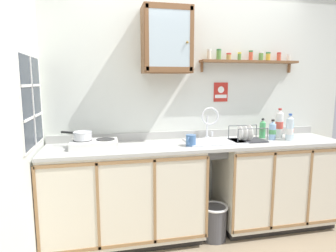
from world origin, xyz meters
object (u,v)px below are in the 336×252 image
bottle_water_blue_1 (272,131)px  bottle_opaque_white_3 (279,124)px  saucepan (82,135)px  trash_bin (214,222)px  sink (214,144)px  bottle_soda_green_2 (262,129)px  mug (191,140)px  wall_cabinet (167,40)px  warning_sign (221,92)px  bottle_detergent_teal_0 (291,129)px  bottle_water_clear_4 (290,129)px  dish_rack (247,137)px  hot_plate_stove (94,144)px

bottle_water_blue_1 → bottle_opaque_white_3: (0.12, 0.07, 0.05)m
saucepan → trash_bin: size_ratio=0.82×
sink → bottle_soda_green_2: 0.61m
mug → wall_cabinet: wall_cabinet is taller
warning_sign → trash_bin: (-0.21, -0.43, -1.27)m
sink → bottle_detergent_teal_0: bearing=-0.9°
bottle_soda_green_2 → warning_sign: warning_sign is taller
wall_cabinet → warning_sign: size_ratio=3.06×
bottle_opaque_white_3 → bottle_water_clear_4: size_ratio=1.16×
mug → warning_sign: bearing=40.3°
saucepan → bottle_water_clear_4: 2.09m
bottle_water_blue_1 → dish_rack: bearing=-176.9°
saucepan → warning_sign: size_ratio=1.41×
sink → warning_sign: (0.16, 0.24, 0.51)m
bottle_water_blue_1 → bottle_opaque_white_3: 0.15m
bottle_soda_green_2 → hot_plate_stove: bearing=-177.2°
bottle_detergent_teal_0 → warning_sign: bearing=160.1°
dish_rack → warning_sign: bearing=120.8°
bottle_soda_green_2 → dish_rack: (-0.25, -0.13, -0.06)m
dish_rack → trash_bin: bearing=-160.8°
bottle_water_blue_1 → bottle_opaque_white_3: bearing=30.4°
sink → trash_bin: (-0.05, -0.18, -0.75)m
bottle_detergent_teal_0 → dish_rack: bearing=-176.1°
bottle_water_blue_1 → hot_plate_stove: bearing=179.2°
wall_cabinet → warning_sign: bearing=11.8°
hot_plate_stove → wall_cabinet: wall_cabinet is taller
hot_plate_stove → bottle_water_clear_4: size_ratio=1.54×
hot_plate_stove → bottle_opaque_white_3: bottle_opaque_white_3 is taller
bottle_water_clear_4 → dish_rack: (-0.46, 0.05, -0.08)m
bottle_soda_green_2 → wall_cabinet: (-1.06, 0.03, 0.90)m
bottle_water_blue_1 → dish_rack: size_ratio=0.62×
bottle_water_clear_4 → bottle_detergent_teal_0: bearing=49.3°
dish_rack → bottle_water_blue_1: bearing=3.1°
mug → trash_bin: (0.24, -0.04, -0.83)m
sink → hot_plate_stove: 1.18m
saucepan → bottle_soda_green_2: bearing=2.0°
sink → saucepan: (-1.29, 0.01, 0.13)m
dish_rack → wall_cabinet: wall_cabinet is taller
bottle_opaque_white_3 → wall_cabinet: 1.50m
saucepan → dish_rack: 1.63m
bottle_water_clear_4 → mug: size_ratio=2.27×
warning_sign → wall_cabinet: bearing=-168.2°
bottle_detergent_teal_0 → bottle_opaque_white_3: size_ratio=0.66×
wall_cabinet → trash_bin: size_ratio=1.80×
sink → mug: (-0.29, -0.14, 0.07)m
wall_cabinet → saucepan: bearing=-173.3°
bottle_soda_green_2 → warning_sign: bearing=159.2°
saucepan → dish_rack: (1.63, -0.06, -0.07)m
bottle_water_blue_1 → warning_sign: (-0.48, 0.28, 0.40)m
bottle_water_blue_1 → bottle_soda_green_2: bearing=113.5°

